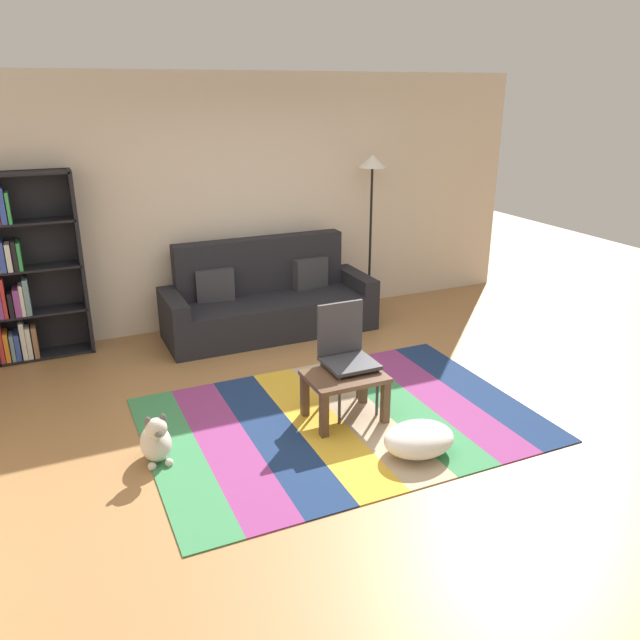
# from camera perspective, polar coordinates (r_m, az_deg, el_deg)

# --- Properties ---
(ground_plane) EXTENTS (14.00, 14.00, 0.00)m
(ground_plane) POSITION_cam_1_polar(r_m,az_deg,el_deg) (5.32, 2.60, -8.21)
(ground_plane) COLOR #9E7042
(back_wall) EXTENTS (6.80, 0.10, 2.70)m
(back_wall) POSITION_cam_1_polar(r_m,az_deg,el_deg) (7.14, -6.65, 10.59)
(back_wall) COLOR beige
(back_wall) RESTS_ON ground_plane
(rug) EXTENTS (3.05, 2.13, 0.01)m
(rug) POSITION_cam_1_polar(r_m,az_deg,el_deg) (5.18, 1.84, -8.97)
(rug) COLOR #387F4C
(rug) RESTS_ON ground_plane
(couch) EXTENTS (2.26, 0.80, 1.00)m
(couch) POSITION_cam_1_polar(r_m,az_deg,el_deg) (6.91, -4.73, 1.65)
(couch) COLOR black
(couch) RESTS_ON ground_plane
(bookshelf) EXTENTS (0.90, 0.28, 1.82)m
(bookshelf) POSITION_cam_1_polar(r_m,az_deg,el_deg) (6.68, -25.38, 3.85)
(bookshelf) COLOR black
(bookshelf) RESTS_ON ground_plane
(coffee_table) EXTENTS (0.62, 0.45, 0.39)m
(coffee_table) POSITION_cam_1_polar(r_m,az_deg,el_deg) (5.05, 2.25, -5.79)
(coffee_table) COLOR #513826
(coffee_table) RESTS_ON rug
(pouf) EXTENTS (0.54, 0.42, 0.23)m
(pouf) POSITION_cam_1_polar(r_m,az_deg,el_deg) (4.74, 8.92, -10.58)
(pouf) COLOR white
(pouf) RESTS_ON rug
(dog) EXTENTS (0.22, 0.35, 0.40)m
(dog) POSITION_cam_1_polar(r_m,az_deg,el_deg) (4.74, -14.59, -10.51)
(dog) COLOR beige
(dog) RESTS_ON ground_plane
(standing_lamp) EXTENTS (0.32, 0.32, 1.83)m
(standing_lamp) POSITION_cam_1_polar(r_m,az_deg,el_deg) (7.34, 4.71, 12.32)
(standing_lamp) COLOR black
(standing_lamp) RESTS_ON ground_plane
(tv_remote) EXTENTS (0.09, 0.16, 0.02)m
(tv_remote) POSITION_cam_1_polar(r_m,az_deg,el_deg) (5.03, 1.60, -4.71)
(tv_remote) COLOR black
(tv_remote) RESTS_ON coffee_table
(folding_chair) EXTENTS (0.40, 0.40, 0.90)m
(folding_chair) POSITION_cam_1_polar(r_m,az_deg,el_deg) (5.16, 2.26, -2.57)
(folding_chair) COLOR #38383D
(folding_chair) RESTS_ON ground_plane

